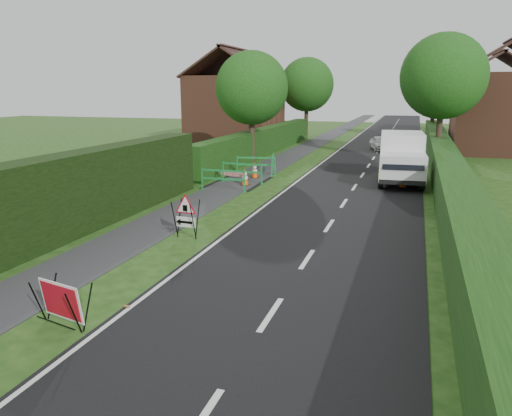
# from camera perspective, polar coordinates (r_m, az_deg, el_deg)

# --- Properties ---
(ground) EXTENTS (120.00, 120.00, 0.00)m
(ground) POSITION_cam_1_polar(r_m,az_deg,el_deg) (13.17, -5.83, -6.19)
(ground) COLOR #1D3F12
(ground) RESTS_ON ground
(road_surface) EXTENTS (6.00, 90.00, 0.02)m
(road_surface) POSITION_cam_1_polar(r_m,az_deg,el_deg) (46.63, 14.60, 7.55)
(road_surface) COLOR black
(road_surface) RESTS_ON ground
(footpath) EXTENTS (2.00, 90.00, 0.02)m
(footpath) POSITION_cam_1_polar(r_m,az_deg,el_deg) (47.25, 7.88, 7.92)
(footpath) COLOR #2D2D30
(footpath) RESTS_ON ground
(hedge_west_near) EXTENTS (1.10, 18.00, 2.50)m
(hedge_west_near) POSITION_cam_1_polar(r_m,az_deg,el_deg) (15.76, -22.81, -3.89)
(hedge_west_near) COLOR black
(hedge_west_near) RESTS_ON ground
(hedge_west_far) EXTENTS (1.00, 24.00, 1.80)m
(hedge_west_far) POSITION_cam_1_polar(r_m,az_deg,el_deg) (35.10, 0.94, 6.19)
(hedge_west_far) COLOR #14380F
(hedge_west_far) RESTS_ON ground
(hedge_east) EXTENTS (1.20, 50.00, 1.50)m
(hedge_east) POSITION_cam_1_polar(r_m,az_deg,el_deg) (27.75, 20.53, 3.41)
(hedge_east) COLOR #14380F
(hedge_east) RESTS_ON ground
(house_west) EXTENTS (7.50, 7.40, 7.88)m
(house_west) POSITION_cam_1_polar(r_m,az_deg,el_deg) (44.02, -2.35, 11.42)
(house_west) COLOR brown
(house_west) RESTS_ON ground
(house_east_a) EXTENTS (7.50, 7.40, 7.88)m
(house_east_a) POSITION_cam_1_polar(r_m,az_deg,el_deg) (39.84, 26.70, 9.83)
(house_east_a) COLOR brown
(house_east_a) RESTS_ON ground
(house_east_b) EXTENTS (7.50, 7.40, 7.88)m
(house_east_b) POSITION_cam_1_polar(r_m,az_deg,el_deg) (53.83, 25.55, 10.51)
(house_east_b) COLOR brown
(house_east_b) RESTS_ON ground
(tree_nw) EXTENTS (4.40, 4.40, 6.70)m
(tree_nw) POSITION_cam_1_polar(r_m,az_deg,el_deg) (30.89, -0.50, 13.54)
(tree_nw) COLOR #2D2116
(tree_nw) RESTS_ON ground
(tree_ne) EXTENTS (5.20, 5.20, 7.79)m
(tree_ne) POSITION_cam_1_polar(r_m,az_deg,el_deg) (33.40, 20.65, 13.89)
(tree_ne) COLOR #2D2116
(tree_ne) RESTS_ON ground
(tree_fw) EXTENTS (4.80, 4.80, 7.24)m
(tree_fw) POSITION_cam_1_polar(r_m,az_deg,el_deg) (46.36, 5.85, 13.85)
(tree_fw) COLOR #2D2116
(tree_fw) RESTS_ON ground
(tree_fe) EXTENTS (4.20, 4.20, 6.33)m
(tree_fe) POSITION_cam_1_polar(r_m,az_deg,el_deg) (49.38, 19.73, 12.42)
(tree_fe) COLOR #2D2116
(tree_fe) RESTS_ON ground
(red_rect_sign) EXTENTS (1.16, 0.86, 0.90)m
(red_rect_sign) POSITION_cam_1_polar(r_m,az_deg,el_deg) (10.19, -21.39, -9.96)
(red_rect_sign) COLOR black
(red_rect_sign) RESTS_ON ground
(triangle_sign) EXTENTS (0.84, 0.84, 1.15)m
(triangle_sign) POSITION_cam_1_polar(r_m,az_deg,el_deg) (15.08, -8.18, -0.54)
(triangle_sign) COLOR black
(triangle_sign) RESTS_ON ground
(works_van) EXTENTS (2.32, 5.26, 2.34)m
(works_van) POSITION_cam_1_polar(r_m,az_deg,el_deg) (25.08, 16.30, 5.62)
(works_van) COLOR silver
(works_van) RESTS_ON ground
(traffic_cone_0) EXTENTS (0.38, 0.38, 0.79)m
(traffic_cone_0) POSITION_cam_1_polar(r_m,az_deg,el_deg) (23.88, 16.50, 3.18)
(traffic_cone_0) COLOR black
(traffic_cone_0) RESTS_ON ground
(traffic_cone_1) EXTENTS (0.38, 0.38, 0.79)m
(traffic_cone_1) POSITION_cam_1_polar(r_m,az_deg,el_deg) (24.64, 17.19, 3.43)
(traffic_cone_1) COLOR black
(traffic_cone_1) RESTS_ON ground
(traffic_cone_2) EXTENTS (0.38, 0.38, 0.79)m
(traffic_cone_2) POSITION_cam_1_polar(r_m,az_deg,el_deg) (27.14, 17.22, 4.30)
(traffic_cone_2) COLOR black
(traffic_cone_2) RESTS_ON ground
(traffic_cone_3) EXTENTS (0.38, 0.38, 0.79)m
(traffic_cone_3) POSITION_cam_1_polar(r_m,az_deg,el_deg) (23.42, -1.26, 3.54)
(traffic_cone_3) COLOR black
(traffic_cone_3) RESTS_ON ground
(traffic_cone_4) EXTENTS (0.38, 0.38, 0.79)m
(traffic_cone_4) POSITION_cam_1_polar(r_m,az_deg,el_deg) (25.38, -0.14, 4.31)
(traffic_cone_4) COLOR black
(traffic_cone_4) RESTS_ON ground
(ped_barrier_0) EXTENTS (2.06, 0.35, 1.00)m
(ped_barrier_0) POSITION_cam_1_polar(r_m,az_deg,el_deg) (22.08, -3.81, 3.53)
(ped_barrier_0) COLOR #188437
(ped_barrier_0) RESTS_ON ground
(ped_barrier_1) EXTENTS (2.07, 0.45, 1.00)m
(ped_barrier_1) POSITION_cam_1_polar(r_m,az_deg,el_deg) (24.02, -1.59, 4.36)
(ped_barrier_1) COLOR #188437
(ped_barrier_1) RESTS_ON ground
(ped_barrier_2) EXTENTS (2.09, 0.79, 1.00)m
(ped_barrier_2) POSITION_cam_1_polar(r_m,az_deg,el_deg) (26.26, 0.01, 5.14)
(ped_barrier_2) COLOR #188437
(ped_barrier_2) RESTS_ON ground
(ped_barrier_3) EXTENTS (0.81, 2.09, 1.00)m
(ped_barrier_3) POSITION_cam_1_polar(r_m,az_deg,el_deg) (26.91, 1.92, 5.33)
(ped_barrier_3) COLOR #188437
(ped_barrier_3) RESTS_ON ground
(redwhite_plank) EXTENTS (1.46, 0.41, 0.25)m
(redwhite_plank) POSITION_cam_1_polar(r_m,az_deg,el_deg) (24.19, -2.56, 2.90)
(redwhite_plank) COLOR red
(redwhite_plank) RESTS_ON ground
(litter_can) EXTENTS (0.12, 0.07, 0.07)m
(litter_can) POSITION_cam_1_polar(r_m,az_deg,el_deg) (10.82, -14.55, -11.03)
(litter_can) COLOR #BF7F4C
(litter_can) RESTS_ON ground
(hatchback_car) EXTENTS (2.05, 3.35, 1.07)m
(hatchback_car) POSITION_cam_1_polar(r_m,az_deg,el_deg) (38.27, 14.07, 7.19)
(hatchback_car) COLOR white
(hatchback_car) RESTS_ON ground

